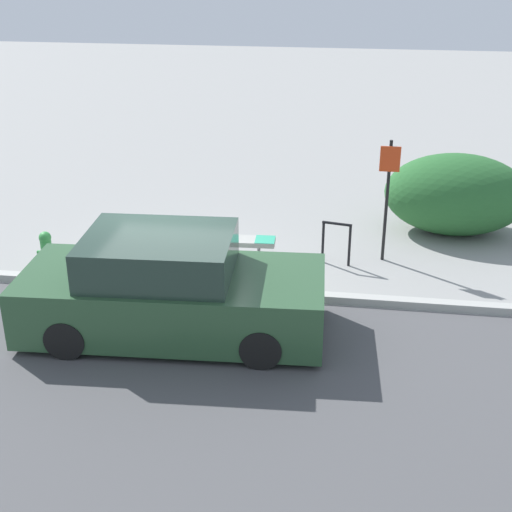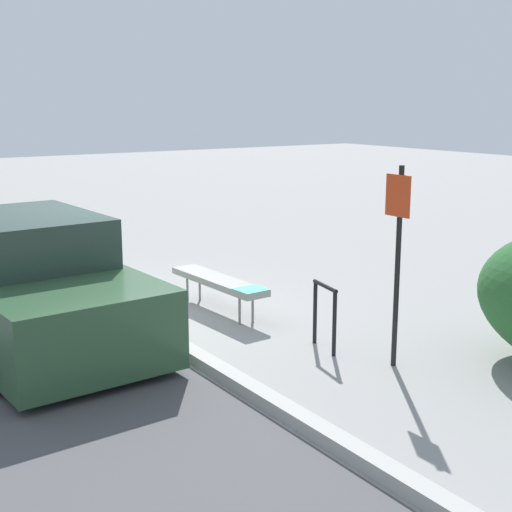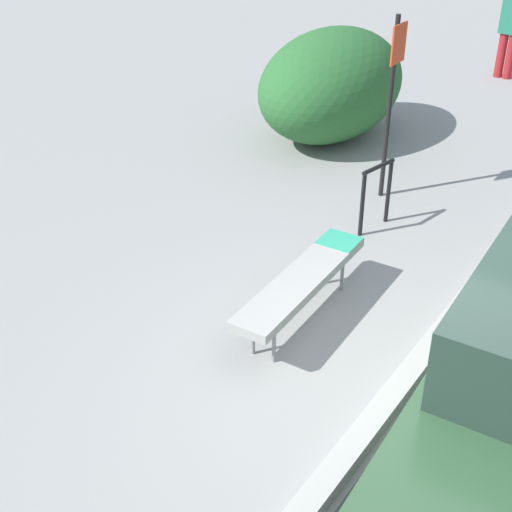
{
  "view_description": "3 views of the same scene",
  "coord_description": "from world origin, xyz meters",
  "px_view_note": "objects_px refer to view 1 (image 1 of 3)",
  "views": [
    {
      "loc": [
        2.96,
        -10.62,
        5.55
      ],
      "look_at": [
        1.41,
        0.07,
        0.72
      ],
      "focal_mm": 50.0,
      "sensor_mm": 36.0,
      "label": 1
    },
    {
      "loc": [
        9.13,
        -3.78,
        2.99
      ],
      "look_at": [
        2.04,
        0.95,
        1.12
      ],
      "focal_mm": 50.0,
      "sensor_mm": 36.0,
      "label": 2
    },
    {
      "loc": [
        -4.29,
        -1.61,
        4.12
      ],
      "look_at": [
        0.5,
        1.71,
        0.62
      ],
      "focal_mm": 50.0,
      "sensor_mm": 36.0,
      "label": 3
    }
  ],
  "objects_px": {
    "sign_post": "(388,190)",
    "fire_hydrant": "(47,250)",
    "bench": "(223,241)",
    "parked_car_near": "(170,290)",
    "bike_rack": "(336,239)"
  },
  "relations": [
    {
      "from": "sign_post",
      "to": "fire_hydrant",
      "type": "bearing_deg",
      "value": -167.21
    },
    {
      "from": "bench",
      "to": "sign_post",
      "type": "xyz_separation_m",
      "value": [
        2.95,
        0.57,
        0.94
      ]
    },
    {
      "from": "bench",
      "to": "parked_car_near",
      "type": "relative_size",
      "value": 0.43
    },
    {
      "from": "bike_rack",
      "to": "parked_car_near",
      "type": "distance_m",
      "value": 3.73
    },
    {
      "from": "bench",
      "to": "bike_rack",
      "type": "bearing_deg",
      "value": 4.41
    },
    {
      "from": "sign_post",
      "to": "parked_car_near",
      "type": "bearing_deg",
      "value": -135.68
    },
    {
      "from": "bike_rack",
      "to": "fire_hydrant",
      "type": "height_order",
      "value": "bike_rack"
    },
    {
      "from": "bench",
      "to": "bike_rack",
      "type": "xyz_separation_m",
      "value": [
        2.08,
        0.26,
        0.05
      ]
    },
    {
      "from": "bike_rack",
      "to": "sign_post",
      "type": "height_order",
      "value": "sign_post"
    },
    {
      "from": "bench",
      "to": "fire_hydrant",
      "type": "height_order",
      "value": "fire_hydrant"
    },
    {
      "from": "sign_post",
      "to": "bike_rack",
      "type": "bearing_deg",
      "value": -160.23
    },
    {
      "from": "bench",
      "to": "parked_car_near",
      "type": "xyz_separation_m",
      "value": [
        -0.31,
        -2.6,
        0.26
      ]
    },
    {
      "from": "parked_car_near",
      "to": "fire_hydrant",
      "type": "bearing_deg",
      "value": 143.88
    },
    {
      "from": "bike_rack",
      "to": "sign_post",
      "type": "bearing_deg",
      "value": 19.77
    },
    {
      "from": "sign_post",
      "to": "fire_hydrant",
      "type": "relative_size",
      "value": 3.01
    }
  ]
}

